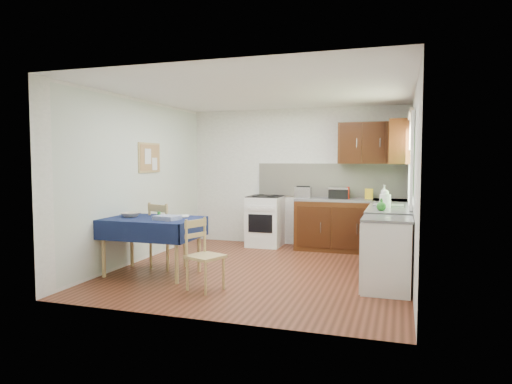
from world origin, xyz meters
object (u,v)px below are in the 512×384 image
(dining_table, at_px, (152,226))
(dish_rack, at_px, (388,204))
(chair_near, at_px, (203,252))
(toaster, at_px, (303,192))
(kettle, at_px, (385,200))
(sandwich_press, at_px, (339,193))
(chair_far, at_px, (165,234))

(dining_table, bearing_deg, dish_rack, 16.52)
(chair_near, bearing_deg, dish_rack, -27.62)
(dining_table, bearing_deg, toaster, 48.12)
(dining_table, relative_size, dish_rack, 3.02)
(dining_table, relative_size, toaster, 4.59)
(toaster, distance_m, kettle, 1.91)
(chair_near, height_order, sandwich_press, sandwich_press)
(chair_near, xyz_separation_m, sandwich_press, (1.24, 2.96, 0.54))
(dish_rack, bearing_deg, kettle, -107.97)
(chair_far, distance_m, kettle, 3.15)
(chair_near, bearing_deg, sandwich_press, -1.86)
(sandwich_press, xyz_separation_m, dish_rack, (0.85, -1.11, -0.07))
(dining_table, height_order, sandwich_press, sandwich_press)
(chair_far, distance_m, dish_rack, 3.25)
(toaster, height_order, kettle, kettle)
(chair_far, distance_m, sandwich_press, 3.11)
(dining_table, distance_m, chair_far, 0.41)
(chair_far, bearing_deg, chair_near, 156.84)
(chair_near, bearing_deg, chair_far, 70.38)
(dining_table, xyz_separation_m, kettle, (3.01, 1.10, 0.34))
(sandwich_press, relative_size, kettle, 1.30)
(chair_far, bearing_deg, toaster, -111.29)
(dish_rack, xyz_separation_m, kettle, (-0.04, -0.30, 0.09))
(dish_rack, height_order, kettle, kettle)
(dining_table, bearing_deg, sandwich_press, 40.68)
(dining_table, bearing_deg, chair_far, 83.58)
(sandwich_press, bearing_deg, dining_table, -153.85)
(chair_far, relative_size, dish_rack, 2.25)
(chair_near, bearing_deg, toaster, 8.24)
(dining_table, height_order, toaster, toaster)
(chair_far, height_order, toaster, toaster)
(chair_near, relative_size, toaster, 3.07)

